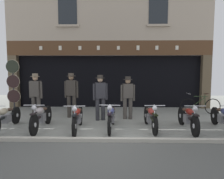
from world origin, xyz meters
TOP-DOWN VIEW (x-y plane):
  - ground at (0.00, -0.98)m, footprint 21.98×22.00m
  - shop_facade at (0.00, 7.01)m, footprint 10.28×4.42m
  - motorcycle_far_left at (-3.18, 1.18)m, footprint 0.62×2.05m
  - motorcycle_left at (-2.04, 1.23)m, footprint 0.62×2.04m
  - motorcycle_center_left at (-0.84, 1.13)m, footprint 0.62×2.04m
  - motorcycle_center at (0.24, 1.28)m, footprint 0.62×1.99m
  - motorcycle_center_right at (1.51, 1.30)m, footprint 0.62×1.93m
  - motorcycle_right at (2.69, 1.22)m, footprint 0.62×1.99m
  - motorcycle_far_right at (3.84, 1.31)m, footprint 0.62×1.94m
  - salesman_left at (-2.72, 2.61)m, footprint 0.55×0.35m
  - shopkeeper_center at (-1.41, 2.95)m, footprint 0.56×0.35m
  - salesman_right at (-0.22, 2.51)m, footprint 0.55×0.35m
  - assistant_far_right at (0.84, 2.72)m, footprint 0.56×0.35m
  - tyre_sign_pole at (-4.18, 3.84)m, footprint 0.60×0.06m
  - advert_board_near at (1.36, 5.40)m, footprint 0.83×0.03m
  - advert_board_far at (2.64, 5.40)m, footprint 0.82×0.03m
  - leaning_bicycle at (4.04, 3.77)m, footprint 1.75×0.50m

SIDE VIEW (x-z plane):
  - ground at x=0.00m, z-range -0.13..0.05m
  - leaning_bicycle at x=4.04m, z-range -0.10..0.83m
  - motorcycle_far_left at x=-3.18m, z-range -0.04..0.87m
  - motorcycle_center_right at x=1.51m, z-range -0.04..0.87m
  - motorcycle_far_right at x=3.84m, z-range -0.04..0.87m
  - motorcycle_center at x=0.24m, z-range -0.04..0.88m
  - motorcycle_center_left at x=-0.84m, z-range -0.03..0.88m
  - motorcycle_right at x=2.69m, z-range -0.03..0.88m
  - motorcycle_left at x=-2.04m, z-range -0.03..0.88m
  - assistant_far_right at x=0.84m, z-range 0.09..1.75m
  - salesman_right at x=-0.22m, z-range 0.10..1.83m
  - salesman_left at x=-2.72m, z-range 0.10..1.88m
  - shopkeeper_center at x=-1.41m, z-range 0.10..1.89m
  - tyre_sign_pole at x=-4.18m, z-range 0.19..2.54m
  - shop_facade at x=0.00m, z-range -1.43..4.85m
  - advert_board_far at x=2.64m, z-range 1.22..2.32m
  - advert_board_near at x=1.36m, z-range 1.35..2.27m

